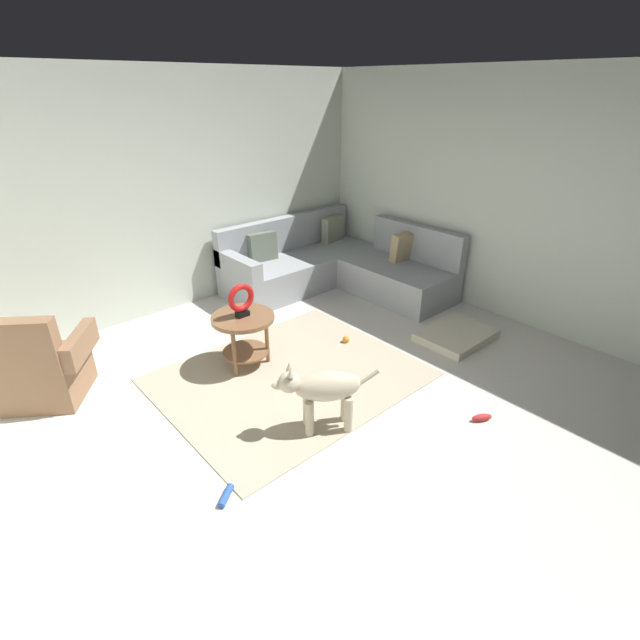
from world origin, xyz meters
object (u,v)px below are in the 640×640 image
object	(u,v)px
sectional_couch	(336,267)
side_table	(244,327)
dog_toy_rope	(226,496)
dog_bed_mat	(456,335)
torus_sculpture	(241,299)
dog_toy_bone	(482,417)
dog	(322,390)
armchair	(41,368)
dog_toy_ball	(346,340)

from	to	relation	value
sectional_couch	side_table	bearing A→B (deg)	-157.17
sectional_couch	dog_toy_rope	size ratio (longest dim) A/B	12.72
dog_bed_mat	side_table	bearing A→B (deg)	151.63
sectional_couch	side_table	xyz separation A→B (m)	(-2.02, -0.85, 0.12)
torus_sculpture	dog_bed_mat	size ratio (longest dim) A/B	0.41
dog_toy_rope	dog_toy_bone	world-z (taller)	dog_toy_bone
side_table	dog	bearing A→B (deg)	-93.65
side_table	dog	size ratio (longest dim) A/B	0.81
side_table	dog_toy_bone	world-z (taller)	side_table
dog_bed_mat	dog_toy_rope	xyz separation A→B (m)	(-3.05, -0.24, -0.02)
sectional_couch	dog_toy_bone	xyz separation A→B (m)	(-1.04, -2.88, -0.26)
armchair	dog_toy_bone	size ratio (longest dim) A/B	5.55
dog_toy_ball	armchair	bearing A→B (deg)	158.96
torus_sculpture	dog_toy_ball	size ratio (longest dim) A/B	4.22
armchair	dog_toy_rope	bearing A→B (deg)	-38.14
dog	dog_toy_ball	size ratio (longest dim) A/B	9.62
sectional_couch	dog	bearing A→B (deg)	-135.42
armchair	dog_toy_ball	distance (m)	2.87
side_table	dog_bed_mat	xyz separation A→B (m)	(2.01, -1.08, -0.37)
sectional_couch	armchair	size ratio (longest dim) A/B	2.25
sectional_couch	dog_bed_mat	xyz separation A→B (m)	(-0.01, -1.93, -0.25)
dog	dog_toy_bone	world-z (taller)	dog
dog_toy_rope	dog_toy_bone	bearing A→B (deg)	-19.12
dog_bed_mat	dog_toy_rope	bearing A→B (deg)	-175.49
dog_bed_mat	dog_toy_ball	xyz separation A→B (m)	(-0.96, 0.74, -0.01)
dog_toy_rope	torus_sculpture	bearing A→B (deg)	51.74
dog_bed_mat	dog_toy_bone	world-z (taller)	dog_bed_mat
dog_toy_ball	dog_toy_bone	world-z (taller)	dog_toy_ball
dog_bed_mat	dog_toy_ball	bearing A→B (deg)	142.47
armchair	dog_toy_ball	world-z (taller)	armchair
side_table	dog_bed_mat	bearing A→B (deg)	-28.37
dog	dog_toy_bone	bearing A→B (deg)	-95.06
dog_toy_ball	dog_toy_bone	xyz separation A→B (m)	(-0.07, -1.68, -0.01)
side_table	dog_toy_ball	world-z (taller)	side_table
torus_sculpture	dog_toy_ball	bearing A→B (deg)	-18.28
sectional_couch	dog_toy_bone	distance (m)	3.07
dog	side_table	bearing A→B (deg)	28.80
armchair	torus_sculpture	distance (m)	1.80
torus_sculpture	dog	bearing A→B (deg)	-93.65
armchair	sectional_couch	bearing A→B (deg)	38.46
side_table	dog_toy_bone	bearing A→B (deg)	-64.29
armchair	dog_toy_rope	size ratio (longest dim) A/B	5.65
sectional_couch	dog_toy_ball	size ratio (longest dim) A/B	29.13
dog_bed_mat	dog_toy_bone	size ratio (longest dim) A/B	4.44
dog_bed_mat	dog_toy_rope	world-z (taller)	dog_bed_mat
side_table	dog_bed_mat	world-z (taller)	side_table
dog_toy_ball	dog_toy_rope	world-z (taller)	dog_toy_ball
armchair	dog_toy_ball	size ratio (longest dim) A/B	12.95
dog_toy_bone	torus_sculpture	bearing A→B (deg)	115.71
dog	dog_toy_rope	size ratio (longest dim) A/B	4.20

